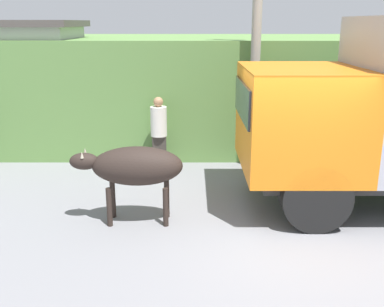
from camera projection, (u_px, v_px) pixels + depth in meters
ground_plane at (282, 229)px, 7.36m from camera, size 60.00×60.00×0.00m
hillside_embankment at (241, 86)px, 13.45m from camera, size 32.00×6.21×2.86m
brown_cow at (134, 167)px, 7.39m from camera, size 1.86×0.65×1.32m
pedestrian_on_hill at (159, 130)px, 10.22m from camera, size 0.42×0.42×1.66m
utility_pole at (257, 28)px, 9.72m from camera, size 0.90×0.21×6.06m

